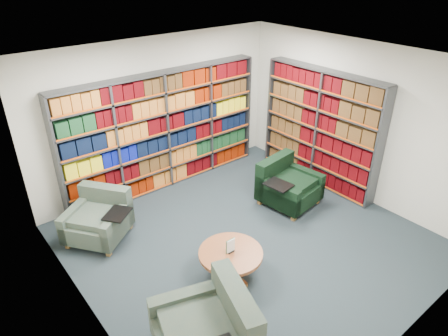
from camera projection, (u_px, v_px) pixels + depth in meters
room_shell at (251, 162)px, 5.69m from camera, size 5.02×5.02×2.82m
bookshelf_back at (165, 131)px, 7.43m from camera, size 4.00×0.28×2.20m
bookshelf_right at (320, 129)px, 7.54m from camera, size 0.28×2.50×2.20m
chair_teal_left at (100, 219)px, 6.33m from camera, size 1.19×1.20×0.77m
chair_green_right at (286, 186)px, 7.18m from camera, size 1.12×1.01×0.82m
chair_teal_front at (212, 334)px, 4.35m from camera, size 1.25×1.31×0.91m
coffee_table at (231, 257)px, 5.50m from camera, size 0.89×0.89×0.62m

